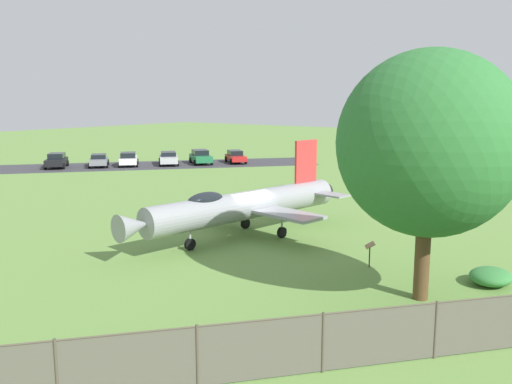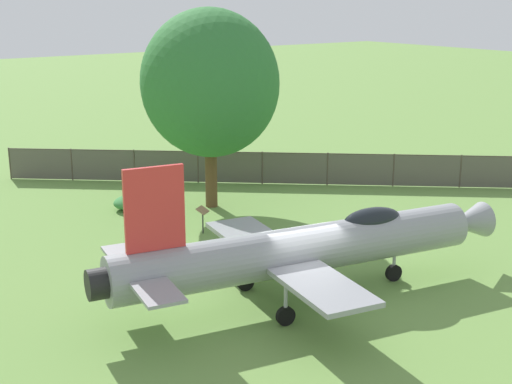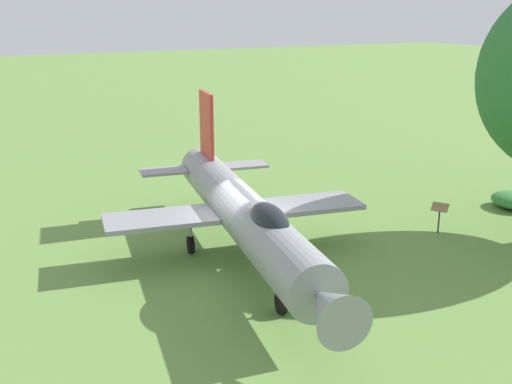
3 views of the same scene
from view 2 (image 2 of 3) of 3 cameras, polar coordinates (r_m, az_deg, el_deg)
name	(u,v)px [view 2 (image 2 of 3)]	position (r m, az deg, el deg)	size (l,w,h in m)	color
ground_plane	(299,300)	(23.87, 3.43, -8.59)	(200.00, 200.00, 0.00)	#668E42
display_jet	(309,247)	(23.37, 4.28, -4.42)	(14.58, 8.92, 5.02)	gray
shade_tree	(210,83)	(32.94, -3.73, 8.65)	(6.21, 6.74, 9.25)	brown
perimeter_fence	(262,167)	(37.89, 0.50, 2.03)	(21.29, 17.79, 1.75)	#4C4238
shrub_near_fence	(134,202)	(34.00, -9.76, -0.80)	(1.91, 1.66, 0.68)	#387F3D
info_plaque	(203,214)	(30.03, -4.28, -1.76)	(0.72, 0.67, 1.14)	#333333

